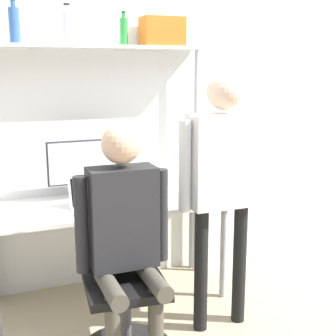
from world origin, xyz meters
TOP-DOWN VIEW (x-y plane):
  - ground_plane at (0.00, 0.00)m, footprint 12.00×12.00m
  - wall_back at (0.00, 0.74)m, footprint 8.00×0.06m
  - desk at (0.00, 0.36)m, footprint 1.73×0.69m
  - shelf_unit at (0.00, 0.58)m, footprint 1.64×0.23m
  - monitor at (-0.09, 0.52)m, footprint 0.61×0.23m
  - laptop at (-0.14, 0.28)m, footprint 0.28×0.23m
  - cell_phone at (0.13, 0.30)m, footprint 0.07×0.15m
  - office_chair at (-0.09, -0.35)m, footprint 0.56×0.56m
  - person_seated at (-0.09, -0.40)m, footprint 0.55×0.47m
  - person_standing at (0.60, -0.26)m, footprint 0.61×0.23m
  - bottle_clear at (-0.19, 0.58)m, footprint 0.09×0.09m
  - bottle_blue at (-0.55, 0.58)m, footprint 0.07×0.07m
  - bottle_green at (0.21, 0.58)m, footprint 0.06×0.06m
  - storage_box at (0.51, 0.58)m, footprint 0.32×0.19m

SIDE VIEW (x-z plane):
  - ground_plane at x=0.00m, z-range 0.00..0.00m
  - office_chair at x=-0.09m, z-range -0.18..0.77m
  - desk at x=0.00m, z-range 0.30..1.05m
  - cell_phone at x=0.13m, z-range 0.75..0.76m
  - laptop at x=-0.14m, z-range 0.70..0.92m
  - person_seated at x=-0.09m, z-range 0.13..1.54m
  - monitor at x=-0.09m, z-range 0.78..1.22m
  - person_standing at x=0.60m, z-range 0.24..1.92m
  - wall_back at x=0.00m, z-range 0.00..2.70m
  - shelf_unit at x=0.00m, z-range 0.61..2.48m
  - bottle_green at x=0.21m, z-range 1.85..2.09m
  - storage_box at x=0.51m, z-range 1.87..2.08m
  - bottle_clear at x=-0.19m, z-range 1.85..2.12m
  - bottle_blue at x=-0.55m, z-range 1.85..2.13m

